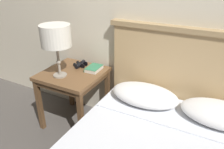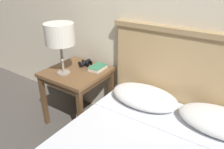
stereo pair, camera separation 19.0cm
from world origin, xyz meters
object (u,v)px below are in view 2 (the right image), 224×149
at_px(table_lamp, 60,35).
at_px(book_on_nightstand, 97,68).
at_px(nightstand, 77,77).
at_px(binoculars_pair, 85,63).

height_order(table_lamp, book_on_nightstand, table_lamp).
xyz_separation_m(nightstand, binoculars_pair, (-0.02, 0.16, 0.10)).
distance_m(nightstand, book_on_nightstand, 0.24).
height_order(book_on_nightstand, binoculars_pair, binoculars_pair).
distance_m(table_lamp, book_on_nightstand, 0.50).
distance_m(nightstand, binoculars_pair, 0.19).
bearing_deg(book_on_nightstand, nightstand, -139.32).
relative_size(table_lamp, binoculars_pair, 3.05).
xyz_separation_m(nightstand, book_on_nightstand, (0.16, 0.14, 0.10)).
bearing_deg(book_on_nightstand, table_lamp, -129.83).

